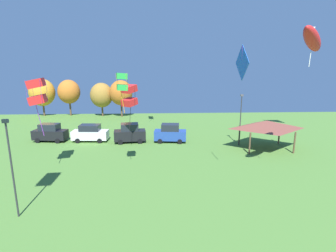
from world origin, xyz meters
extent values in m
cube|color=red|center=(-11.93, 27.34, 8.64)|extent=(1.63, 1.54, 0.97)
cube|color=red|center=(-11.93, 27.34, 7.20)|extent=(1.63, 1.54, 0.97)
cylinder|color=purple|center=(-12.56, 26.72, 7.92)|extent=(0.02, 0.02, 2.17)
cylinder|color=purple|center=(-11.31, 26.72, 7.92)|extent=(0.02, 0.02, 2.17)
cylinder|color=purple|center=(-12.56, 27.96, 7.92)|extent=(0.02, 0.02, 2.17)
cylinder|color=purple|center=(-11.31, 27.96, 7.92)|extent=(0.02, 0.02, 2.17)
cylinder|color=purple|center=(-11.93, 27.34, 5.28)|extent=(0.46, 0.13, 2.90)
cube|color=red|center=(-4.53, 35.03, 7.47)|extent=(2.10, 2.12, 1.02)
cube|color=red|center=(-4.53, 35.03, 5.88)|extent=(2.10, 2.12, 1.02)
cylinder|color=black|center=(-5.22, 34.34, 6.68)|extent=(0.02, 0.02, 2.38)
cylinder|color=black|center=(-3.85, 34.34, 6.68)|extent=(0.02, 0.02, 2.38)
cylinder|color=black|center=(-5.22, 35.71, 6.68)|extent=(0.02, 0.02, 2.38)
cylinder|color=black|center=(-3.85, 35.71, 6.68)|extent=(0.02, 0.02, 2.38)
cylinder|color=black|center=(-4.53, 35.03, 3.77)|extent=(0.35, 0.42, 3.18)
cube|color=blue|center=(5.44, 24.21, 10.38)|extent=(0.19, 2.79, 2.79)
cylinder|color=purple|center=(5.44, 24.19, 10.38)|extent=(0.19, 0.03, 2.54)
cube|color=green|center=(-4.26, 26.55, 9.29)|extent=(1.10, 1.08, 0.55)
cube|color=green|center=(-4.26, 26.55, 8.32)|extent=(1.10, 1.08, 0.55)
cylinder|color=orange|center=(-4.69, 26.13, 8.81)|extent=(0.02, 0.02, 1.46)
cylinder|color=orange|center=(-3.84, 26.13, 8.81)|extent=(0.02, 0.02, 1.46)
cylinder|color=orange|center=(-4.69, 26.97, 8.81)|extent=(0.02, 0.02, 1.46)
cylinder|color=orange|center=(-3.84, 26.97, 8.81)|extent=(0.02, 0.02, 1.46)
cylinder|color=orange|center=(-4.26, 26.55, 7.02)|extent=(0.33, 0.12, 1.96)
ellipsoid|color=red|center=(10.43, 23.48, 12.09)|extent=(3.86, 4.21, 2.27)
cube|color=white|center=(10.43, 23.48, 12.38)|extent=(0.37, 0.40, 1.26)
cylinder|color=white|center=(10.43, 23.48, 10.65)|extent=(0.18, 0.19, 1.15)
cube|color=black|center=(-15.86, 38.82, 0.95)|extent=(4.67, 2.25, 1.27)
cube|color=#1E232D|center=(-15.86, 38.82, 2.03)|extent=(2.65, 1.88, 0.89)
cylinder|color=black|center=(-14.58, 37.80, 0.32)|extent=(0.66, 0.29, 0.64)
cylinder|color=black|center=(-14.38, 39.52, 0.32)|extent=(0.66, 0.29, 0.64)
cylinder|color=black|center=(-17.35, 38.13, 0.32)|extent=(0.66, 0.29, 0.64)
cylinder|color=black|center=(-17.15, 39.85, 0.32)|extent=(0.66, 0.29, 0.64)
cube|color=silver|center=(-10.39, 38.64, 0.91)|extent=(4.90, 2.13, 1.18)
cube|color=#1E232D|center=(-10.39, 38.64, 1.92)|extent=(2.73, 1.85, 0.83)
cylinder|color=black|center=(-8.96, 37.63, 0.32)|extent=(0.65, 0.26, 0.64)
cylinder|color=black|center=(-8.85, 39.48, 0.32)|extent=(0.65, 0.26, 0.64)
cylinder|color=black|center=(-11.93, 37.80, 0.32)|extent=(0.65, 0.26, 0.64)
cylinder|color=black|center=(-11.82, 39.65, 0.32)|extent=(0.65, 0.26, 0.64)
cube|color=black|center=(-4.91, 37.90, 0.99)|extent=(4.36, 2.32, 1.34)
cube|color=#1E232D|center=(-4.91, 37.90, 2.13)|extent=(2.48, 1.96, 0.94)
cylinder|color=black|center=(-3.52, 37.12, 0.32)|extent=(0.66, 0.29, 0.64)
cylinder|color=black|center=(-3.73, 38.97, 0.32)|extent=(0.66, 0.29, 0.64)
cylinder|color=black|center=(-6.09, 36.83, 0.32)|extent=(0.66, 0.29, 0.64)
cylinder|color=black|center=(-6.30, 38.67, 0.32)|extent=(0.66, 0.29, 0.64)
cube|color=#234299|center=(0.57, 37.78, 0.96)|extent=(4.44, 2.24, 1.28)
cube|color=#1E232D|center=(0.57, 37.78, 2.05)|extent=(2.52, 1.89, 0.90)
cylinder|color=black|center=(1.78, 36.75, 0.32)|extent=(0.66, 0.29, 0.64)
cylinder|color=black|center=(1.98, 38.51, 0.32)|extent=(0.66, 0.29, 0.64)
cylinder|color=black|center=(-0.85, 37.04, 0.32)|extent=(0.66, 0.29, 0.64)
cylinder|color=black|center=(-0.65, 38.81, 0.32)|extent=(0.66, 0.29, 0.64)
cylinder|color=brown|center=(9.59, 32.32, 1.30)|extent=(0.20, 0.20, 2.60)
cylinder|color=brown|center=(14.95, 32.32, 1.30)|extent=(0.20, 0.20, 2.60)
cylinder|color=brown|center=(9.59, 36.22, 1.30)|extent=(0.20, 0.20, 2.60)
cylinder|color=brown|center=(14.95, 36.22, 1.30)|extent=(0.20, 0.20, 2.60)
pyramid|color=brown|center=(12.27, 34.27, 3.10)|extent=(6.93, 5.06, 1.00)
cylinder|color=#2D2D33|center=(9.45, 35.76, 3.21)|extent=(0.12, 0.12, 6.43)
cube|color=#4C4C51|center=(9.45, 35.76, 6.55)|extent=(0.36, 0.20, 0.24)
cylinder|color=#2D2D33|center=(-10.91, 20.13, 3.31)|extent=(0.12, 0.12, 6.62)
cube|color=#4C4C51|center=(-10.91, 20.13, 6.74)|extent=(0.36, 0.20, 0.24)
cylinder|color=brown|center=(-24.59, 58.24, 1.47)|extent=(0.36, 0.36, 2.94)
ellipsoid|color=gold|center=(-24.59, 58.24, 4.85)|extent=(5.07, 5.07, 5.58)
cylinder|color=brown|center=(-19.17, 58.29, 1.64)|extent=(0.36, 0.36, 3.29)
ellipsoid|color=#BC6623|center=(-19.17, 58.29, 4.95)|extent=(4.45, 4.45, 4.89)
cylinder|color=brown|center=(-12.41, 57.46, 1.30)|extent=(0.36, 0.36, 2.60)
ellipsoid|color=olive|center=(-12.41, 57.46, 4.31)|extent=(4.55, 4.55, 5.01)
cylinder|color=brown|center=(-8.33, 56.56, 1.57)|extent=(0.36, 0.36, 3.14)
ellipsoid|color=#BC6623|center=(-8.33, 56.56, 4.85)|extent=(4.58, 4.58, 5.03)
camera|label=1|loc=(-1.35, 3.44, 10.16)|focal=28.00mm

